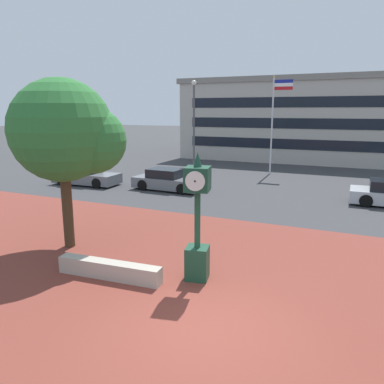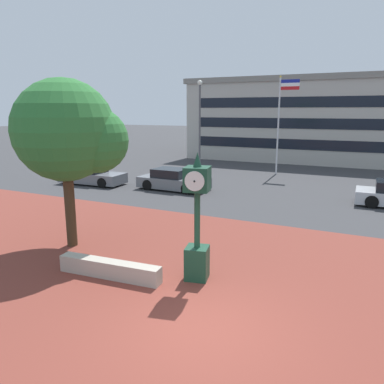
{
  "view_description": "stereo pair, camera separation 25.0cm",
  "coord_description": "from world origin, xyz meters",
  "px_view_note": "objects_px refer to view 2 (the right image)",
  "views": [
    {
      "loc": [
        2.81,
        -6.95,
        4.74
      ],
      "look_at": [
        -1.42,
        2.44,
        2.49
      ],
      "focal_mm": 35.09,
      "sensor_mm": 36.0,
      "label": 1
    },
    {
      "loc": [
        3.03,
        -6.85,
        4.74
      ],
      "look_at": [
        -1.42,
        2.44,
        2.49
      ],
      "focal_mm": 35.09,
      "sensor_mm": 36.0,
      "label": 2
    }
  ],
  "objects_px": {
    "plaza_tree": "(71,133)",
    "flagpole_primary": "(280,119)",
    "street_clock": "(197,224)",
    "car_street_mid": "(173,180)",
    "street_lamp_post": "(200,118)",
    "car_street_distant": "(92,175)",
    "civic_building": "(342,119)"
  },
  "relations": [
    {
      "from": "street_lamp_post",
      "to": "plaza_tree",
      "type": "bearing_deg",
      "value": -81.56
    },
    {
      "from": "car_street_mid",
      "to": "flagpole_primary",
      "type": "xyz_separation_m",
      "value": [
        4.49,
        8.31,
        3.57
      ]
    },
    {
      "from": "car_street_distant",
      "to": "street_lamp_post",
      "type": "height_order",
      "value": "street_lamp_post"
    },
    {
      "from": "car_street_distant",
      "to": "flagpole_primary",
      "type": "distance_m",
      "value": 14.06
    },
    {
      "from": "plaza_tree",
      "to": "flagpole_primary",
      "type": "distance_m",
      "value": 18.53
    },
    {
      "from": "car_street_mid",
      "to": "flagpole_primary",
      "type": "relative_size",
      "value": 0.6
    },
    {
      "from": "flagpole_primary",
      "to": "car_street_mid",
      "type": "bearing_deg",
      "value": -118.37
    },
    {
      "from": "street_clock",
      "to": "flagpole_primary",
      "type": "distance_m",
      "value": 19.23
    },
    {
      "from": "car_street_mid",
      "to": "car_street_distant",
      "type": "distance_m",
      "value": 5.69
    },
    {
      "from": "street_clock",
      "to": "plaza_tree",
      "type": "height_order",
      "value": "plaza_tree"
    },
    {
      "from": "car_street_distant",
      "to": "street_lamp_post",
      "type": "distance_m",
      "value": 8.76
    },
    {
      "from": "car_street_distant",
      "to": "plaza_tree",
      "type": "bearing_deg",
      "value": 34.69
    },
    {
      "from": "plaza_tree",
      "to": "flagpole_primary",
      "type": "xyz_separation_m",
      "value": [
        2.94,
        18.3,
        0.15
      ]
    },
    {
      "from": "flagpole_primary",
      "to": "civic_building",
      "type": "xyz_separation_m",
      "value": [
        3.24,
        13.11,
        -0.26
      ]
    },
    {
      "from": "flagpole_primary",
      "to": "civic_building",
      "type": "relative_size",
      "value": 0.25
    },
    {
      "from": "street_clock",
      "to": "car_street_mid",
      "type": "height_order",
      "value": "street_clock"
    },
    {
      "from": "car_street_mid",
      "to": "street_clock",
      "type": "bearing_deg",
      "value": 33.1
    },
    {
      "from": "plaza_tree",
      "to": "civic_building",
      "type": "relative_size",
      "value": 0.21
    },
    {
      "from": "plaza_tree",
      "to": "car_street_mid",
      "type": "height_order",
      "value": "plaza_tree"
    },
    {
      "from": "car_street_mid",
      "to": "car_street_distant",
      "type": "bearing_deg",
      "value": -80.79
    },
    {
      "from": "plaza_tree",
      "to": "car_street_distant",
      "type": "distance_m",
      "value": 12.18
    },
    {
      "from": "street_clock",
      "to": "street_lamp_post",
      "type": "height_order",
      "value": "street_lamp_post"
    },
    {
      "from": "car_street_distant",
      "to": "flagpole_primary",
      "type": "xyz_separation_m",
      "value": [
        10.13,
        9.08,
        3.57
      ]
    },
    {
      "from": "flagpole_primary",
      "to": "street_lamp_post",
      "type": "height_order",
      "value": "flagpole_primary"
    },
    {
      "from": "car_street_distant",
      "to": "street_clock",
      "type": "bearing_deg",
      "value": 47.72
    },
    {
      "from": "plaza_tree",
      "to": "flagpole_primary",
      "type": "relative_size",
      "value": 0.81
    },
    {
      "from": "car_street_mid",
      "to": "street_lamp_post",
      "type": "distance_m",
      "value": 6.66
    },
    {
      "from": "car_street_mid",
      "to": "car_street_distant",
      "type": "height_order",
      "value": "same"
    },
    {
      "from": "car_street_mid",
      "to": "flagpole_primary",
      "type": "distance_m",
      "value": 10.1
    },
    {
      "from": "car_street_mid",
      "to": "plaza_tree",
      "type": "bearing_deg",
      "value": 10.32
    },
    {
      "from": "street_clock",
      "to": "car_street_mid",
      "type": "distance_m",
      "value": 12.55
    },
    {
      "from": "street_clock",
      "to": "civic_building",
      "type": "xyz_separation_m",
      "value": [
        1.18,
        32.07,
        2.24
      ]
    }
  ]
}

